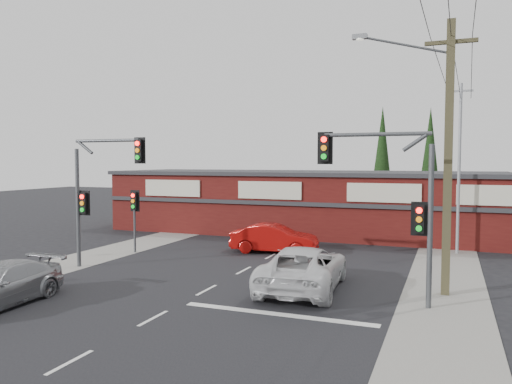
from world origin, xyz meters
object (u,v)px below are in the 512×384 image
(white_suv, at_px, (303,268))
(shop_building, at_px, (302,201))
(utility_pole, at_px, (444,148))
(red_sedan, at_px, (274,238))

(white_suv, relative_size, shop_building, 0.22)
(white_suv, height_order, shop_building, shop_building)
(utility_pole, bearing_deg, white_suv, -167.59)
(white_suv, distance_m, shop_building, 15.77)
(red_sedan, height_order, shop_building, shop_building)
(white_suv, height_order, utility_pole, utility_pole)
(red_sedan, xyz_separation_m, shop_building, (-0.80, 8.24, 1.37))
(white_suv, distance_m, red_sedan, 7.73)
(white_suv, bearing_deg, utility_pole, -172.09)
(shop_building, height_order, utility_pole, utility_pole)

